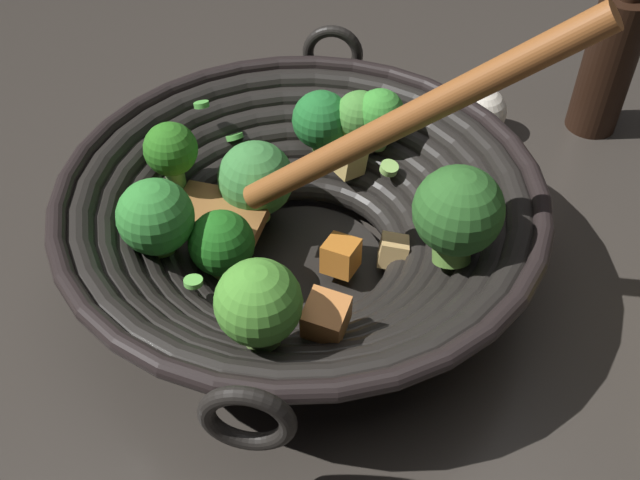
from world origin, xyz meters
TOP-DOWN VIEW (x-y plane):
  - ground_plane at (0.00, 0.00)m, footprint 4.00×4.00m
  - wok at (-0.00, -0.00)m, footprint 0.35×0.37m
  - soy_sauce_bottle at (0.32, 0.09)m, footprint 0.05×0.05m
  - garlic_bulb at (0.21, 0.12)m, footprint 0.05×0.05m

SIDE VIEW (x-z plane):
  - ground_plane at x=0.00m, z-range 0.00..0.00m
  - garlic_bulb at x=0.21m, z-range 0.00..0.05m
  - wok at x=0.00m, z-range -0.06..0.18m
  - soy_sauce_bottle at x=0.32m, z-range -0.02..0.16m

